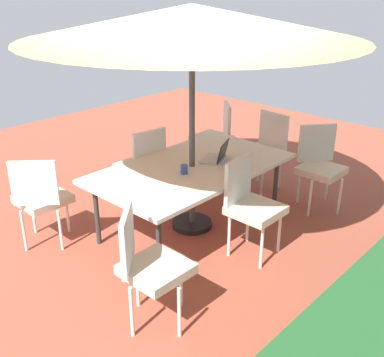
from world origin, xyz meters
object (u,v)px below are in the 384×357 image
(dining_table, at_px, (192,170))
(chair_northeast, at_px, (148,262))
(chair_west, at_px, (265,147))
(chair_northwest, at_px, (320,163))
(chair_southeast, at_px, (41,196))
(laptop, at_px, (217,156))
(chair_south, at_px, (143,163))
(chair_north, at_px, (251,202))
(chair_southwest, at_px, (216,134))
(cup, at_px, (184,169))
(patio_umbrella, at_px, (192,23))

(dining_table, height_order, chair_northeast, chair_northeast)
(dining_table, bearing_deg, chair_west, -178.66)
(dining_table, relative_size, chair_northwest, 2.19)
(chair_southeast, bearing_deg, chair_west, -152.78)
(chair_southeast, distance_m, laptop, 1.86)
(dining_table, relative_size, chair_south, 2.19)
(chair_northwest, bearing_deg, chair_south, 171.56)
(chair_north, bearing_deg, laptop, 60.17)
(chair_southeast, bearing_deg, laptop, -166.11)
(chair_southwest, distance_m, cup, 1.86)
(cup, bearing_deg, chair_southeast, -40.03)
(chair_north, bearing_deg, chair_northwest, -5.44)
(chair_south, height_order, chair_north, same)
(chair_northwest, relative_size, cup, 10.75)
(chair_south, bearing_deg, cup, 84.58)
(chair_southwest, distance_m, chair_southeast, 2.70)
(patio_umbrella, relative_size, chair_northwest, 3.33)
(chair_west, distance_m, chair_southeast, 2.83)
(chair_west, distance_m, cup, 1.63)
(chair_north, relative_size, chair_west, 1.00)
(chair_south, relative_size, chair_northwest, 1.00)
(patio_umbrella, xyz_separation_m, cup, (0.20, 0.08, -1.39))
(patio_umbrella, relative_size, chair_south, 3.33)
(laptop, relative_size, cup, 4.30)
(patio_umbrella, height_order, chair_southwest, patio_umbrella)
(chair_northwest, relative_size, chair_northeast, 1.00)
(chair_northeast, relative_size, chair_southwest, 1.00)
(patio_umbrella, height_order, chair_west, patio_umbrella)
(dining_table, relative_size, cup, 23.58)
(laptop, bearing_deg, chair_west, 162.20)
(dining_table, bearing_deg, chair_northwest, 151.45)
(chair_south, distance_m, chair_northwest, 2.07)
(chair_northwest, bearing_deg, chair_southeast, -171.86)
(chair_north, xyz_separation_m, laptop, (-0.30, -0.69, 0.22))
(chair_southeast, bearing_deg, dining_table, -169.06)
(chair_southeast, relative_size, cup, 10.75)
(cup, bearing_deg, chair_south, -102.29)
(laptop, bearing_deg, chair_southwest, -163.51)
(chair_south, distance_m, chair_west, 1.60)
(chair_west, xyz_separation_m, chair_southeast, (2.71, -0.81, 0.00))
(chair_northwest, distance_m, chair_southeast, 3.12)
(chair_north, bearing_deg, chair_west, 23.60)
(chair_south, distance_m, chair_southeast, 1.28)
(patio_umbrella, height_order, laptop, patio_umbrella)
(chair_west, bearing_deg, cup, -80.61)
(chair_north, relative_size, chair_southeast, 1.00)
(patio_umbrella, xyz_separation_m, chair_northwest, (-1.38, 0.75, -1.61))
(chair_south, distance_m, chair_north, 1.54)
(patio_umbrella, distance_m, chair_northeast, 2.25)
(chair_southwest, height_order, laptop, chair_southwest)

